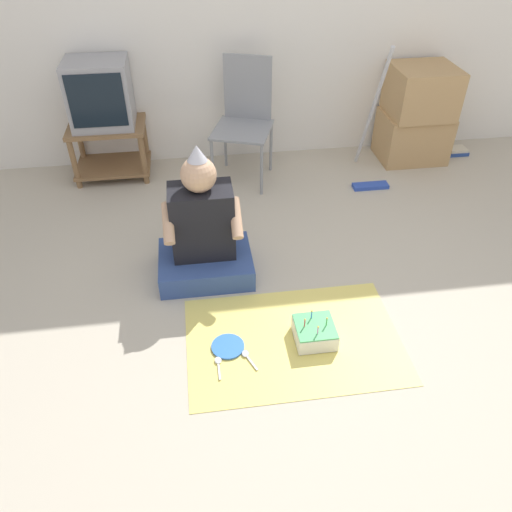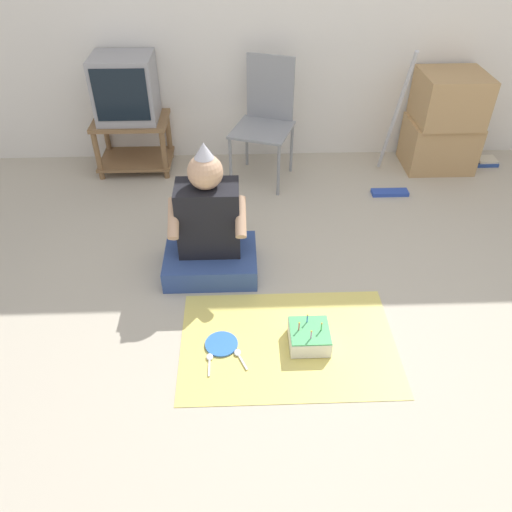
{
  "view_description": "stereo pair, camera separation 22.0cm",
  "coord_description": "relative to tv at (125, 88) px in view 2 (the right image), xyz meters",
  "views": [
    {
      "loc": [
        -0.66,
        -1.79,
        2.02
      ],
      "look_at": [
        -0.37,
        0.3,
        0.35
      ],
      "focal_mm": 35.0,
      "sensor_mm": 36.0,
      "label": 1
    },
    {
      "loc": [
        -0.44,
        -1.81,
        2.02
      ],
      "look_at": [
        -0.37,
        0.3,
        0.35
      ],
      "focal_mm": 35.0,
      "sensor_mm": 36.0,
      "label": 2
    }
  ],
  "objects": [
    {
      "name": "folding_chair",
      "position": [
        1.07,
        -0.14,
        -0.16
      ],
      "size": [
        0.54,
        0.55,
        0.92
      ],
      "color": "gray",
      "rests_on": "ground_plane"
    },
    {
      "name": "tv",
      "position": [
        0.0,
        0.0,
        0.0
      ],
      "size": [
        0.45,
        0.39,
        0.48
      ],
      "color": "#99999E",
      "rests_on": "tv_stand"
    },
    {
      "name": "cardboard_box_stack",
      "position": [
        2.51,
        -0.06,
        -0.28
      ],
      "size": [
        0.54,
        0.47,
        0.77
      ],
      "color": "tan",
      "rests_on": "ground_plane"
    },
    {
      "name": "ground_plane",
      "position": [
        1.3,
        -1.99,
        -0.67
      ],
      "size": [
        16.0,
        16.0,
        0.0
      ],
      "primitive_type": "plane",
      "color": "#BCB29E"
    },
    {
      "name": "paper_plate",
      "position": [
        0.74,
        -2.01,
        -0.66
      ],
      "size": [
        0.17,
        0.17,
        0.01
      ],
      "color": "blue",
      "rests_on": "party_cloth"
    },
    {
      "name": "tv_stand",
      "position": [
        0.0,
        -0.0,
        -0.42
      ],
      "size": [
        0.59,
        0.42,
        0.43
      ],
      "color": "olive",
      "rests_on": "ground_plane"
    },
    {
      "name": "person_seated",
      "position": [
        0.67,
        -1.35,
        -0.39
      ],
      "size": [
        0.56,
        0.43,
        0.85
      ],
      "color": "#334C8C",
      "rests_on": "ground_plane"
    },
    {
      "name": "birthday_cake",
      "position": [
        1.21,
        -2.01,
        -0.62
      ],
      "size": [
        0.21,
        0.21,
        0.16
      ],
      "color": "white",
      "rests_on": "party_cloth"
    },
    {
      "name": "party_cloth",
      "position": [
        1.1,
        -2.0,
        -0.67
      ],
      "size": [
        1.15,
        0.77,
        0.01
      ],
      "color": "#EAD666",
      "rests_on": "ground_plane"
    },
    {
      "name": "plastic_spoon_near",
      "position": [
        0.83,
        -2.09,
        -0.66
      ],
      "size": [
        0.07,
        0.14,
        0.01
      ],
      "color": "white",
      "rests_on": "party_cloth"
    },
    {
      "name": "dust_mop",
      "position": [
        2.02,
        -0.4,
        -0.37
      ],
      "size": [
        0.28,
        0.46,
        1.07
      ],
      "color": "#2D4CB2",
      "rests_on": "ground_plane"
    },
    {
      "name": "plastic_spoon_far",
      "position": [
        0.68,
        -2.11,
        -0.66
      ],
      "size": [
        0.04,
        0.15,
        0.01
      ],
      "color": "white",
      "rests_on": "party_cloth"
    },
    {
      "name": "book_pile",
      "position": [
        2.96,
        -0.04,
        -0.65
      ],
      "size": [
        0.18,
        0.15,
        0.05
      ],
      "color": "#284793",
      "rests_on": "ground_plane"
    }
  ]
}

